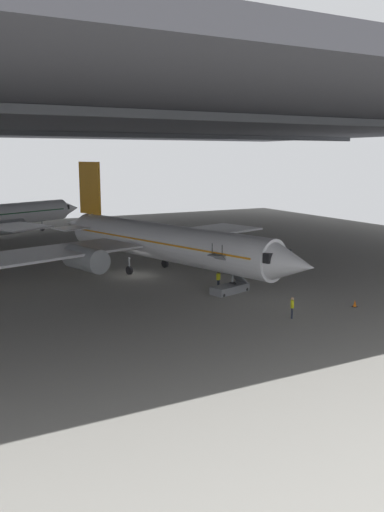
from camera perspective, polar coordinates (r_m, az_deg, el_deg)
name	(u,v)px	position (r m, az deg, el deg)	size (l,w,h in m)	color
ground_plane	(138,275)	(56.34, -5.80, -2.01)	(110.00, 110.00, 0.00)	gray
hangar_structure	(93,121)	(68.08, -10.59, 14.09)	(121.00, 99.00, 17.23)	#4C4F54
airplane_main	(160,242)	(55.86, -3.44, 1.56)	(36.30, 36.75, 11.68)	white
boarding_stairs	(229,285)	(48.72, 4.05, -3.11)	(4.47, 2.55, 4.70)	slate
crew_worker_near_nose	(292,306)	(41.64, 10.71, -5.33)	(0.38, 0.48, 1.70)	#232838
crew_worker_by_stairs	(218,279)	(49.99, 2.85, -2.44)	(0.51, 0.35, 1.72)	#232838
traffic_cone_orange	(355,303)	(46.19, 17.11, -4.90)	(0.36, 0.36, 0.60)	black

